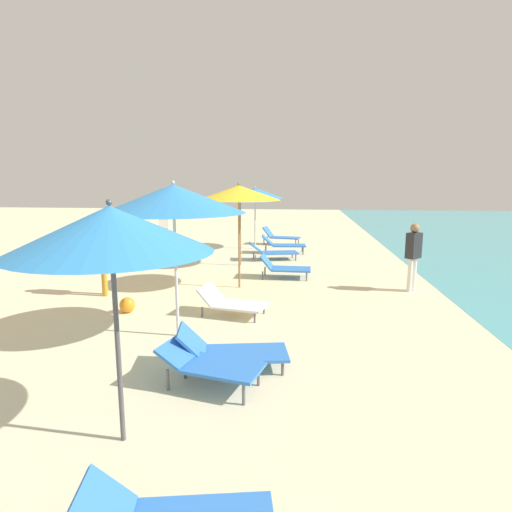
{
  "coord_description": "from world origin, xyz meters",
  "views": [
    {
      "loc": [
        2.19,
        2.17,
        2.62
      ],
      "look_at": [
        1.39,
        9.74,
        1.25
      ],
      "focal_mm": 29.76,
      "sensor_mm": 36.0,
      "label": 1
    }
  ],
  "objects_px": {
    "umbrella_farthest": "(255,193)",
    "lounger_fifth_shoreside": "(284,267)",
    "lounger_fourth_shoreside": "(231,302)",
    "person_walking_mid": "(164,224)",
    "lounger_sixth_shoreside": "(273,251)",
    "person_walking_far": "(413,251)",
    "umbrella_fifth": "(239,193)",
    "beach_ball": "(127,305)",
    "person_walking_near": "(102,250)",
    "lounger_third_shoreside": "(210,364)",
    "lounger_farthest_shoreside": "(280,236)",
    "umbrella_fourth": "(174,199)",
    "umbrella_sixth": "(240,193)",
    "lounger_farthest_inland": "(283,244)",
    "umbrella_third": "(111,230)",
    "lounger_fourth_inland": "(230,350)"
  },
  "relations": [
    {
      "from": "person_walking_near",
      "to": "person_walking_far",
      "type": "distance_m",
      "value": 7.19
    },
    {
      "from": "umbrella_third",
      "to": "umbrella_farthest",
      "type": "height_order",
      "value": "umbrella_third"
    },
    {
      "from": "lounger_sixth_shoreside",
      "to": "umbrella_farthest",
      "type": "relative_size",
      "value": 0.71
    },
    {
      "from": "umbrella_fourth",
      "to": "umbrella_sixth",
      "type": "bearing_deg",
      "value": 88.11
    },
    {
      "from": "lounger_fifth_shoreside",
      "to": "beach_ball",
      "type": "relative_size",
      "value": 4.38
    },
    {
      "from": "person_walking_near",
      "to": "umbrella_sixth",
      "type": "bearing_deg",
      "value": 22.83
    },
    {
      "from": "lounger_farthest_inland",
      "to": "lounger_sixth_shoreside",
      "type": "bearing_deg",
      "value": -104.71
    },
    {
      "from": "lounger_fourth_shoreside",
      "to": "umbrella_farthest",
      "type": "height_order",
      "value": "umbrella_farthest"
    },
    {
      "from": "lounger_fourth_shoreside",
      "to": "person_walking_mid",
      "type": "xyz_separation_m",
      "value": [
        -3.96,
        7.99,
        0.66
      ]
    },
    {
      "from": "umbrella_sixth",
      "to": "lounger_sixth_shoreside",
      "type": "height_order",
      "value": "umbrella_sixth"
    },
    {
      "from": "lounger_farthest_shoreside",
      "to": "umbrella_third",
      "type": "bearing_deg",
      "value": -81.87
    },
    {
      "from": "lounger_fourth_shoreside",
      "to": "person_walking_far",
      "type": "distance_m",
      "value": 4.62
    },
    {
      "from": "lounger_fourth_inland",
      "to": "lounger_farthest_shoreside",
      "type": "xyz_separation_m",
      "value": [
        0.12,
        11.57,
        0.09
      ]
    },
    {
      "from": "lounger_farthest_shoreside",
      "to": "lounger_fifth_shoreside",
      "type": "bearing_deg",
      "value": -74.08
    },
    {
      "from": "person_walking_far",
      "to": "lounger_fifth_shoreside",
      "type": "bearing_deg",
      "value": 27.26
    },
    {
      "from": "lounger_farthest_inland",
      "to": "person_walking_mid",
      "type": "bearing_deg",
      "value": 167.51
    },
    {
      "from": "lounger_farthest_shoreside",
      "to": "beach_ball",
      "type": "xyz_separation_m",
      "value": [
        -2.59,
        -9.27,
        -0.2
      ]
    },
    {
      "from": "lounger_sixth_shoreside",
      "to": "person_walking_far",
      "type": "xyz_separation_m",
      "value": [
        3.55,
        -3.66,
        0.7
      ]
    },
    {
      "from": "lounger_third_shoreside",
      "to": "person_walking_far",
      "type": "height_order",
      "value": "person_walking_far"
    },
    {
      "from": "umbrella_farthest",
      "to": "beach_ball",
      "type": "bearing_deg",
      "value": -101.51
    },
    {
      "from": "umbrella_farthest",
      "to": "lounger_farthest_inland",
      "type": "relative_size",
      "value": 1.47
    },
    {
      "from": "lounger_fourth_shoreside",
      "to": "umbrella_fifth",
      "type": "relative_size",
      "value": 0.55
    },
    {
      "from": "umbrella_fourth",
      "to": "umbrella_sixth",
      "type": "xyz_separation_m",
      "value": [
        0.2,
        6.09,
        -0.1
      ]
    },
    {
      "from": "lounger_third_shoreside",
      "to": "umbrella_sixth",
      "type": "bearing_deg",
      "value": 109.52
    },
    {
      "from": "lounger_fourth_inland",
      "to": "person_walking_mid",
      "type": "height_order",
      "value": "person_walking_mid"
    },
    {
      "from": "lounger_sixth_shoreside",
      "to": "person_walking_near",
      "type": "bearing_deg",
      "value": -139.57
    },
    {
      "from": "lounger_fifth_shoreside",
      "to": "person_walking_mid",
      "type": "relative_size",
      "value": 0.88
    },
    {
      "from": "umbrella_fourth",
      "to": "lounger_fifth_shoreside",
      "type": "height_order",
      "value": "umbrella_fourth"
    },
    {
      "from": "lounger_fourth_inland",
      "to": "lounger_farthest_shoreside",
      "type": "distance_m",
      "value": 11.57
    },
    {
      "from": "lounger_farthest_inland",
      "to": "person_walking_near",
      "type": "height_order",
      "value": "person_walking_near"
    },
    {
      "from": "lounger_third_shoreside",
      "to": "lounger_sixth_shoreside",
      "type": "height_order",
      "value": "lounger_sixth_shoreside"
    },
    {
      "from": "umbrella_farthest",
      "to": "person_walking_near",
      "type": "relative_size",
      "value": 1.38
    },
    {
      "from": "lounger_farthest_shoreside",
      "to": "umbrella_farthest",
      "type": "bearing_deg",
      "value": -119.12
    },
    {
      "from": "umbrella_third",
      "to": "beach_ball",
      "type": "bearing_deg",
      "value": 112.16
    },
    {
      "from": "umbrella_fourth",
      "to": "lounger_sixth_shoreside",
      "type": "height_order",
      "value": "umbrella_fourth"
    },
    {
      "from": "umbrella_third",
      "to": "umbrella_fifth",
      "type": "distance_m",
      "value": 6.3
    },
    {
      "from": "lounger_farthest_inland",
      "to": "beach_ball",
      "type": "xyz_separation_m",
      "value": [
        -2.78,
        -7.29,
        -0.18
      ]
    },
    {
      "from": "umbrella_fifth",
      "to": "person_walking_mid",
      "type": "xyz_separation_m",
      "value": [
        -3.81,
        5.82,
        -1.39
      ]
    },
    {
      "from": "umbrella_farthest",
      "to": "lounger_fifth_shoreside",
      "type": "bearing_deg",
      "value": -74.97
    },
    {
      "from": "umbrella_fourth",
      "to": "lounger_farthest_inland",
      "type": "height_order",
      "value": "umbrella_fourth"
    },
    {
      "from": "lounger_fifth_shoreside",
      "to": "lounger_sixth_shoreside",
      "type": "height_order",
      "value": "lounger_fifth_shoreside"
    },
    {
      "from": "lounger_farthest_inland",
      "to": "lounger_farthest_shoreside",
      "type": "bearing_deg",
      "value": 92.21
    },
    {
      "from": "lounger_third_shoreside",
      "to": "person_walking_near",
      "type": "height_order",
      "value": "person_walking_near"
    },
    {
      "from": "lounger_sixth_shoreside",
      "to": "beach_ball",
      "type": "distance_m",
      "value": 6.47
    },
    {
      "from": "umbrella_third",
      "to": "lounger_farthest_inland",
      "type": "bearing_deg",
      "value": 84.35
    },
    {
      "from": "umbrella_fourth",
      "to": "lounger_farthest_inland",
      "type": "distance_m",
      "value": 8.77
    },
    {
      "from": "umbrella_fifth",
      "to": "umbrella_sixth",
      "type": "height_order",
      "value": "umbrella_fifth"
    },
    {
      "from": "umbrella_fifth",
      "to": "person_walking_near",
      "type": "height_order",
      "value": "umbrella_fifth"
    },
    {
      "from": "lounger_sixth_shoreside",
      "to": "beach_ball",
      "type": "height_order",
      "value": "lounger_sixth_shoreside"
    },
    {
      "from": "umbrella_fifth",
      "to": "beach_ball",
      "type": "distance_m",
      "value": 3.66
    }
  ]
}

